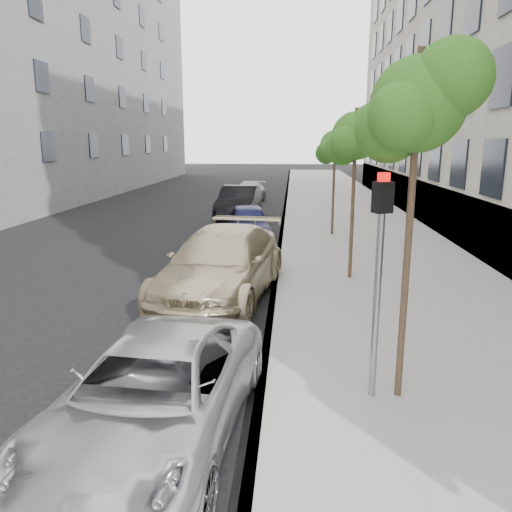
# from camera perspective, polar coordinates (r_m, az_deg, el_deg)

# --- Properties ---
(ground) EXTENTS (160.00, 160.00, 0.00)m
(ground) POSITION_cam_1_polar(r_m,az_deg,el_deg) (6.74, -11.16, -21.45)
(ground) COLOR black
(ground) RESTS_ON ground
(sidewalk) EXTENTS (6.40, 72.00, 0.14)m
(sidewalk) POSITION_cam_1_polar(r_m,az_deg,el_deg) (29.69, 9.43, 5.66)
(sidewalk) COLOR gray
(sidewalk) RESTS_ON ground
(curb) EXTENTS (0.15, 72.00, 0.14)m
(curb) POSITION_cam_1_polar(r_m,az_deg,el_deg) (29.57, 3.36, 5.79)
(curb) COLOR #9E9B93
(curb) RESTS_ON ground
(tree_near) EXTENTS (1.60, 1.40, 4.90)m
(tree_near) POSITION_cam_1_polar(r_m,az_deg,el_deg) (7.04, 18.22, 16.06)
(tree_near) COLOR #38281C
(tree_near) RESTS_ON sidewalk
(tree_mid) EXTENTS (1.61, 1.41, 4.57)m
(tree_mid) POSITION_cam_1_polar(r_m,az_deg,el_deg) (13.43, 11.44, 13.29)
(tree_mid) COLOR #38281C
(tree_mid) RESTS_ON sidewalk
(tree_far) EXTENTS (1.55, 1.35, 4.24)m
(tree_far) POSITION_cam_1_polar(r_m,az_deg,el_deg) (19.90, 9.10, 12.38)
(tree_far) COLOR #38281C
(tree_far) RESTS_ON sidewalk
(signal_pole) EXTENTS (0.29, 0.26, 3.24)m
(signal_pole) POSITION_cam_1_polar(r_m,az_deg,el_deg) (7.09, 13.89, -0.63)
(signal_pole) COLOR #939699
(signal_pole) RESTS_ON sidewalk
(minivan) EXTENTS (2.59, 4.89, 1.31)m
(minivan) POSITION_cam_1_polar(r_m,az_deg,el_deg) (6.67, -11.58, -15.27)
(minivan) COLOR #AAACAF
(minivan) RESTS_ON ground
(suv) EXTENTS (3.12, 6.05, 1.68)m
(suv) POSITION_cam_1_polar(r_m,az_deg,el_deg) (12.23, -3.94, -0.94)
(suv) COLOR #BFAF88
(suv) RESTS_ON ground
(sedan_blue) EXTENTS (2.18, 4.18, 1.36)m
(sedan_blue) POSITION_cam_1_polar(r_m,az_deg,el_deg) (19.56, -0.85, 3.89)
(sedan_blue) COLOR #11133A
(sedan_blue) RESTS_ON ground
(sedan_black) EXTENTS (1.94, 5.01, 1.63)m
(sedan_black) POSITION_cam_1_polar(r_m,az_deg,el_deg) (24.62, -1.94, 6.09)
(sedan_black) COLOR black
(sedan_black) RESTS_ON ground
(sedan_rear) EXTENTS (2.15, 4.41, 1.24)m
(sedan_rear) POSITION_cam_1_polar(r_m,az_deg,el_deg) (31.55, -0.84, 7.27)
(sedan_rear) COLOR #96989D
(sedan_rear) RESTS_ON ground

